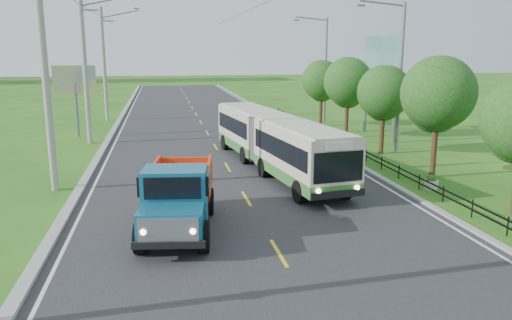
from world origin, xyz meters
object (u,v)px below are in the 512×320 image
object	(u,v)px
pole_mid	(86,68)
planter_near	(431,183)
pole_far	(104,64)
streetlight_mid	(398,73)
tree_back	(322,82)
tree_fourth	(384,95)
planter_mid	(363,150)
billboard_left	(75,84)
pole_near	(46,77)
bus	(274,138)
tree_third	(437,97)
planter_far	(322,130)
dump_truck	(178,193)
tree_fifth	(348,84)
billboard_right	(382,63)
streetlight_far	(324,66)

from	to	relation	value
pole_mid	planter_near	xyz separation A→B (m)	(16.86, -15.00, -4.81)
pole_far	streetlight_mid	size ratio (longest dim) A/B	1.10
pole_far	tree_back	size ratio (longest dim) A/B	1.82
tree_fourth	streetlight_mid	xyz separation A→B (m)	(0.79, -0.14, 1.32)
planter_mid	billboard_left	xyz separation A→B (m)	(-18.10, 10.00, 3.58)
pole_near	tree_fourth	xyz separation A→B (m)	(18.12, 5.14, -1.51)
pole_near	tree_back	world-z (taller)	pole_near
pole_mid	tree_fourth	size ratio (longest dim) A/B	1.85
pole_far	bus	world-z (taller)	pole_far
tree_third	planter_far	world-z (taller)	tree_third
bus	dump_truck	world-z (taller)	bus
pole_mid	tree_fifth	size ratio (longest dim) A/B	1.72
planter_far	billboard_right	size ratio (longest dim) A/B	0.09
pole_mid	planter_near	size ratio (longest dim) A/B	14.93
tree_fourth	tree_back	size ratio (longest dim) A/B	0.98
tree_fifth	streetlight_far	distance (m)	7.97
planter_far	pole_far	bearing A→B (deg)	146.88
streetlight_mid	streetlight_far	world-z (taller)	same
streetlight_mid	bus	xyz separation A→B (m)	(-8.30, -2.97, -3.21)
tree_fifth	pole_near	bearing A→B (deg)	-148.41
pole_mid	streetlight_far	world-z (taller)	pole_mid
pole_near	bus	distance (m)	11.32
tree_back	streetlight_mid	size ratio (longest dim) A/B	0.61
pole_near	pole_far	size ratio (longest dim) A/B	1.00
planter_near	planter_far	world-z (taller)	same
pole_near	dump_truck	bearing A→B (deg)	-50.14
planter_near	bus	xyz separation A→B (m)	(-6.26, 5.03, 1.41)
tree_back	bus	distance (m)	16.99
tree_fourth	bus	bearing A→B (deg)	-157.52
pole_far	planter_near	size ratio (longest dim) A/B	14.93
streetlight_mid	dump_truck	world-z (taller)	streetlight_mid
planter_mid	billboard_left	size ratio (longest dim) A/B	0.13
dump_truck	billboard_right	bearing A→B (deg)	56.65
planter_near	streetlight_mid	bearing A→B (deg)	75.68
tree_back	planter_near	world-z (taller)	tree_back
planter_far	planter_near	bearing A→B (deg)	-90.00
streetlight_far	bus	size ratio (longest dim) A/B	0.61
streetlight_far	pole_mid	bearing A→B (deg)	-159.68
billboard_left	dump_truck	bearing A→B (deg)	-72.98
tree_fifth	bus	world-z (taller)	tree_fifth
pole_far	billboard_left	size ratio (longest dim) A/B	1.92
streetlight_mid	streetlight_far	xyz separation A→B (m)	(0.00, 14.00, 0.00)
streetlight_mid	planter_mid	bearing A→B (deg)	-180.00
streetlight_far	planter_mid	size ratio (longest dim) A/B	13.54
tree_fifth	streetlight_mid	size ratio (longest dim) A/B	0.64
pole_near	planter_far	size ratio (longest dim) A/B	14.93
pole_mid	billboard_left	world-z (taller)	pole_mid
tree_fifth	billboard_left	size ratio (longest dim) A/B	1.12
tree_third	billboard_right	xyz separation A→B (m)	(2.44, 11.86, 1.36)
bus	tree_third	bearing A→B (deg)	-28.48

